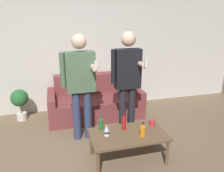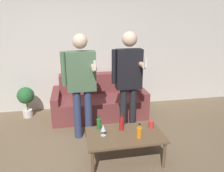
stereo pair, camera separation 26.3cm
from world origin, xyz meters
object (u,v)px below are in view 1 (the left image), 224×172
Objects in this scene: couch at (95,101)px; bottle_orange at (124,123)px; coffee_table at (128,136)px; person_standing_right at (127,76)px; person_standing_left at (80,80)px.

couch is 7.26× the size of bottle_orange.
bottle_orange is at bearing -84.89° from couch.
couch reaches higher than coffee_table.
coffee_table is at bearing -81.01° from bottle_orange.
coffee_table is 0.60× the size of person_standing_right.
person_standing_right reaches higher than person_standing_left.
couch is 1.21m from person_standing_left.
couch is at bearing 66.58° from person_standing_left.
person_standing_right reaches higher than couch.
coffee_table is at bearing -107.37° from person_standing_right.
bottle_orange is 0.15× the size of person_standing_left.
coffee_table is (0.16, -1.65, 0.08)m from couch.
couch reaches higher than bottle_orange.
person_standing_left reaches higher than bottle_orange.
person_standing_right is (0.37, -0.96, 0.76)m from couch.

